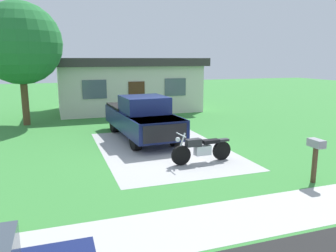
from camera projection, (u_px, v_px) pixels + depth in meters
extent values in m
plane|color=#398439|center=(163.00, 149.00, 12.93)|extent=(80.00, 80.00, 0.00)
cube|color=#AAAAAA|center=(163.00, 149.00, 12.93)|extent=(4.73, 7.15, 0.01)
cube|color=#B3B3AD|center=(247.00, 217.00, 7.37)|extent=(36.00, 1.80, 0.01)
cylinder|color=black|center=(181.00, 155.00, 10.91)|extent=(0.67, 0.16, 0.66)
cylinder|color=black|center=(222.00, 150.00, 11.50)|extent=(0.67, 0.16, 0.66)
cube|color=silver|center=(203.00, 150.00, 11.20)|extent=(0.58, 0.30, 0.32)
cube|color=#28282D|center=(193.00, 143.00, 11.00)|extent=(0.54, 0.29, 0.24)
cube|color=black|center=(211.00, 141.00, 11.25)|extent=(0.62, 0.32, 0.12)
cube|color=#28282D|center=(222.00, 140.00, 11.42)|extent=(0.49, 0.23, 0.08)
cylinder|color=silver|center=(181.00, 144.00, 10.84)|extent=(0.33, 0.08, 0.77)
cylinder|color=silver|center=(181.00, 135.00, 10.78)|extent=(0.08, 0.70, 0.04)
sphere|color=silver|center=(178.00, 139.00, 10.76)|extent=(0.16, 0.16, 0.16)
cylinder|color=black|center=(175.00, 136.00, 13.32)|extent=(0.35, 0.86, 0.84)
cylinder|color=black|center=(136.00, 139.00, 12.71)|extent=(0.35, 0.86, 0.84)
cylinder|color=black|center=(147.00, 121.00, 16.49)|extent=(0.35, 0.86, 0.84)
cylinder|color=black|center=(114.00, 123.00, 15.88)|extent=(0.35, 0.86, 0.84)
cube|color=#141E51|center=(141.00, 120.00, 14.57)|extent=(2.32, 5.71, 0.80)
cube|color=#141E51|center=(156.00, 121.00, 12.83)|extent=(2.01, 2.01, 0.20)
cube|color=#141E51|center=(144.00, 105.00, 14.06)|extent=(1.91, 2.00, 0.70)
cube|color=#3F4C56|center=(150.00, 109.00, 13.35)|extent=(1.71, 0.26, 0.60)
cube|color=black|center=(131.00, 110.00, 15.92)|extent=(2.04, 2.51, 0.50)
cube|color=black|center=(165.00, 133.00, 12.05)|extent=(1.70, 0.20, 0.64)
cube|color=#4C3823|center=(314.00, 164.00, 9.32)|extent=(0.10, 0.10, 1.10)
cube|color=gray|center=(316.00, 143.00, 9.20)|extent=(0.26, 0.48, 0.22)
cylinder|color=brown|center=(25.00, 99.00, 17.42)|extent=(0.36, 0.36, 2.77)
sphere|color=#257135|center=(20.00, 43.00, 16.86)|extent=(4.17, 4.17, 4.17)
cube|color=beige|center=(128.00, 88.00, 22.58)|extent=(9.00, 5.00, 3.00)
cube|color=#383333|center=(127.00, 62.00, 22.24)|extent=(9.60, 5.60, 0.50)
cube|color=#4C2D19|center=(137.00, 99.00, 20.33)|extent=(1.00, 0.08, 2.10)
cube|color=#4C5966|center=(95.00, 89.00, 19.39)|extent=(1.40, 0.06, 1.10)
cube|color=#4C5966|center=(175.00, 87.00, 21.00)|extent=(1.40, 0.06, 1.10)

